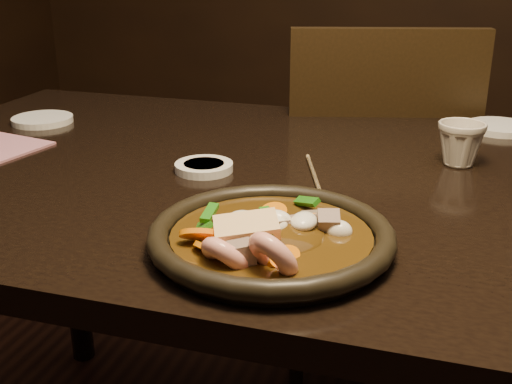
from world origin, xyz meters
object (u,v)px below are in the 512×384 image
(table, at_px, (307,219))
(plate, at_px, (271,237))
(chair, at_px, (371,196))
(tea_cup, at_px, (460,142))

(table, relative_size, plate, 5.26)
(chair, bearing_deg, tea_cup, 98.99)
(table, xyz_separation_m, plate, (0.02, -0.28, 0.09))
(plate, height_order, tea_cup, tea_cup)
(table, height_order, plate, plate)
(chair, distance_m, plate, 0.87)
(plate, bearing_deg, tea_cup, 61.88)
(chair, height_order, tea_cup, chair)
(table, xyz_separation_m, tea_cup, (0.23, 0.13, 0.12))
(chair, xyz_separation_m, tea_cup, (0.19, -0.43, 0.28))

